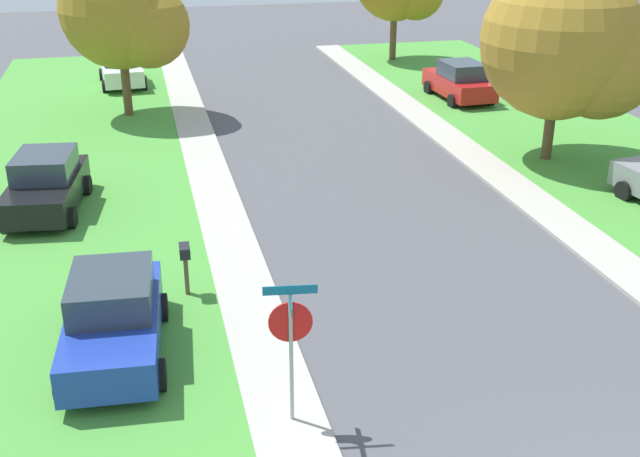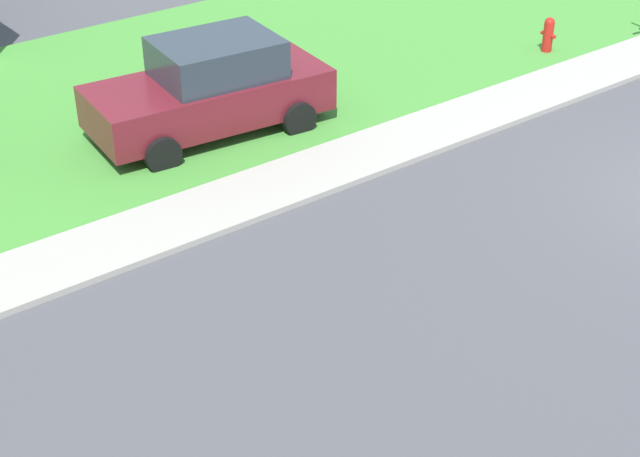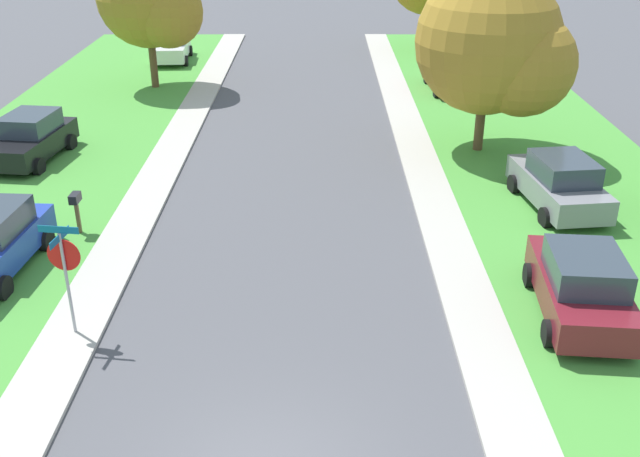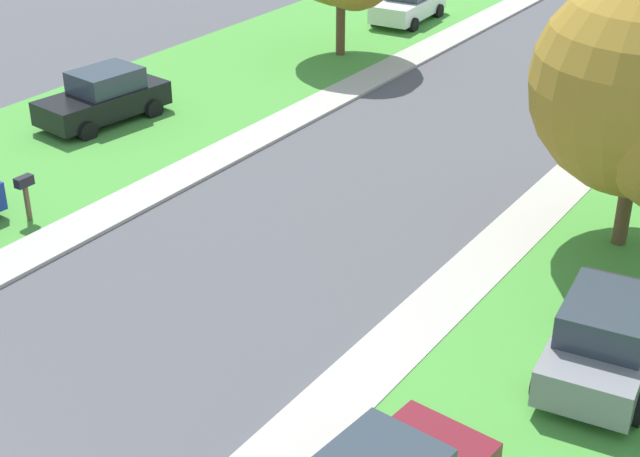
% 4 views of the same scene
% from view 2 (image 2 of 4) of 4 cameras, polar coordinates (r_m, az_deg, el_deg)
% --- Properties ---
extents(car_maroon_driveway_right, '(2.34, 4.45, 1.76)m').
position_cam_2_polar(car_maroon_driveway_right, '(17.67, -6.41, 8.16)').
color(car_maroon_driveway_right, maroon).
rests_on(car_maroon_driveway_right, ground).
extents(fire_hydrant, '(0.38, 0.22, 0.83)m').
position_cam_2_polar(fire_hydrant, '(21.84, 13.20, 10.95)').
color(fire_hydrant, red).
rests_on(fire_hydrant, ground).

